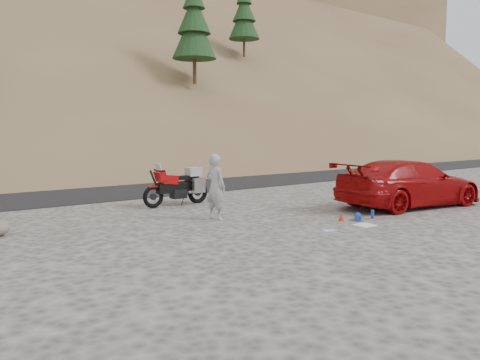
{
  "coord_description": "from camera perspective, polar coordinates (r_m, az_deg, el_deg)",
  "views": [
    {
      "loc": [
        -6.79,
        -8.77,
        2.22
      ],
      "look_at": [
        0.45,
        0.72,
        1.0
      ],
      "focal_mm": 35.0,
      "sensor_mm": 36.0,
      "label": 1
    }
  ],
  "objects": [
    {
      "name": "man",
      "position": [
        12.03,
        -2.99,
        -4.81
      ],
      "size": [
        0.52,
        0.68,
        1.68
      ],
      "primitive_type": "imported",
      "rotation": [
        0.0,
        0.0,
        1.78
      ],
      "color": "#99999E",
      "rests_on": "ground"
    },
    {
      "name": "gear_blue_cloth",
      "position": [
        10.84,
        10.83,
        -6.06
      ],
      "size": [
        0.37,
        0.32,
        0.01
      ],
      "primitive_type": "cube",
      "rotation": [
        0.0,
        0.0,
        -0.37
      ],
      "color": "#87B6D2",
      "rests_on": "ground"
    },
    {
      "name": "gear_white_cloth",
      "position": [
        11.63,
        14.98,
        -5.33
      ],
      "size": [
        0.49,
        0.44,
        0.02
      ],
      "primitive_type": "cube",
      "rotation": [
        0.0,
        0.0,
        -0.07
      ],
      "color": "white",
      "rests_on": "ground"
    },
    {
      "name": "motorcycle",
      "position": [
        14.38,
        -7.4,
        -0.77
      ],
      "size": [
        2.27,
        0.7,
        1.35
      ],
      "rotation": [
        0.0,
        0.0,
        0.04
      ],
      "color": "black",
      "rests_on": "ground"
    },
    {
      "name": "gear_blue_mat",
      "position": [
        12.26,
        14.18,
        -4.38
      ],
      "size": [
        0.44,
        0.4,
        0.17
      ],
      "primitive_type": "cylinder",
      "rotation": [
        0.0,
        1.57,
        0.69
      ],
      "color": "#183B95",
      "rests_on": "ground"
    },
    {
      "name": "gear_bottle",
      "position": [
        12.58,
        15.85,
        -4.04
      ],
      "size": [
        0.09,
        0.09,
        0.22
      ],
      "primitive_type": "cylinder",
      "rotation": [
        0.0,
        0.0,
        0.11
      ],
      "color": "#183B95",
      "rests_on": "ground"
    },
    {
      "name": "red_car",
      "position": [
        14.98,
        19.81,
        -3.03
      ],
      "size": [
        5.06,
        2.64,
        1.4
      ],
      "primitive_type": "imported",
      "rotation": [
        0.0,
        0.0,
        1.43
      ],
      "color": "#9A0809",
      "rests_on": "ground"
    },
    {
      "name": "gear_funnel",
      "position": [
        12.05,
        12.26,
        -4.45
      ],
      "size": [
        0.18,
        0.18,
        0.2
      ],
      "primitive_type": "cone",
      "rotation": [
        0.0,
        0.0,
        -0.22
      ],
      "color": "#B4260C",
      "rests_on": "ground"
    },
    {
      "name": "road",
      "position": [
        19.15,
        -16.32,
        -1.05
      ],
      "size": [
        120.0,
        7.0,
        0.05
      ],
      "primitive_type": "cube",
      "color": "black",
      "rests_on": "ground"
    },
    {
      "name": "ground",
      "position": [
        11.31,
        0.41,
        -5.49
      ],
      "size": [
        140.0,
        140.0,
        0.0
      ],
      "primitive_type": "plane",
      "color": "#464340",
      "rests_on": "ground"
    }
  ]
}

